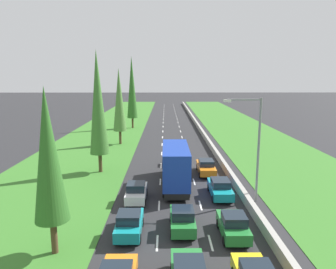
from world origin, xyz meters
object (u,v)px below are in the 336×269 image
Objects in this scene: poplar_tree_third at (119,100)px; teal_hatchback_left_lane at (129,223)px; white_hatchback_centre_lane at (177,157)px; poplar_tree_nearest at (48,156)px; green_hatchback_centre_lane at (182,219)px; street_light_mast at (255,143)px; white_hatchback_left_lane at (136,192)px; poplar_tree_fourth at (132,87)px; green_hatchback_right_lane at (233,225)px; poplar_tree_second at (98,103)px; orange_sedan_right_lane at (206,167)px; teal_sedan_right_lane at (220,188)px; blue_box_truck_centre_lane at (175,165)px.

teal_hatchback_left_lane is at bearing -80.68° from poplar_tree_third.
white_hatchback_centre_lane is 22.30m from poplar_tree_nearest.
street_light_mast is (6.35, 5.19, 4.40)m from green_hatchback_centre_lane.
poplar_tree_fourth is (-4.41, 39.21, 7.67)m from white_hatchback_left_lane.
green_hatchback_right_lane is 20.17m from poplar_tree_second.
green_hatchback_centre_lane and green_hatchback_right_lane have the same top height.
orange_sedan_right_lane is at bearing 111.25° from street_light_mast.
poplar_tree_second is 30.78m from poplar_tree_fourth.
teal_hatchback_left_lane is at bearing -117.24° from orange_sedan_right_lane.
poplar_tree_second reaches higher than orange_sedan_right_lane.
teal_sedan_right_lane is at bearing 7.69° from white_hatchback_left_lane.
poplar_tree_nearest is (-8.25, -20.02, 5.33)m from white_hatchback_centre_lane.
street_light_mast is (14.35, 8.01, -0.93)m from poplar_tree_nearest.
green_hatchback_centre_lane is at bearing -54.77° from white_hatchback_left_lane.
teal_hatchback_left_lane is at bearing -137.08° from teal_sedan_right_lane.
poplar_tree_fourth is at bearing 96.42° from white_hatchback_left_lane.
teal_hatchback_left_lane is 0.87× the size of teal_sedan_right_lane.
blue_box_truck_centre_lane is at bearing 47.74° from white_hatchback_left_lane.
orange_sedan_right_lane is 1.15× the size of white_hatchback_left_lane.
poplar_tree_nearest is at bearing -152.83° from teal_hatchback_left_lane.
poplar_tree_nearest is (-7.77, -11.95, 3.98)m from blue_box_truck_centre_lane.
teal_sedan_right_lane is at bearing -72.74° from poplar_tree_fourth.
poplar_tree_nearest is 1.14× the size of street_light_mast.
white_hatchback_left_lane is 12.01m from poplar_tree_second.
white_hatchback_left_lane is 0.29× the size of poplar_tree_second.
orange_sedan_right_lane is at bearing 47.52° from white_hatchback_left_lane.
green_hatchback_right_lane is at bearing -41.13° from white_hatchback_left_lane.
poplar_tree_fourth reaches higher than white_hatchback_centre_lane.
poplar_tree_nearest is 31.47m from poplar_tree_third.
poplar_tree_third is at bearing 106.47° from green_hatchback_centre_lane.
poplar_tree_second is (-0.59, 16.54, 1.70)m from poplar_tree_nearest.
white_hatchback_centre_lane is at bearing 99.78° from green_hatchback_right_lane.
green_hatchback_centre_lane is at bearing -140.77° from street_light_mast.
teal_sedan_right_lane is 6.70m from orange_sedan_right_lane.
orange_sedan_right_lane is 34.40m from poplar_tree_fourth.
orange_sedan_right_lane is 9.45m from street_light_mast.
poplar_tree_second is at bearing 129.25° from green_hatchback_right_lane.
poplar_tree_fourth is at bearing 104.22° from green_hatchback_right_lane.
white_hatchback_centre_lane is at bearing 89.15° from green_hatchback_centre_lane.
green_hatchback_centre_lane is at bearing 9.38° from teal_hatchback_left_lane.
teal_hatchback_left_lane is at bearing -84.34° from poplar_tree_fourth.
poplar_tree_nearest is at bearing -170.52° from green_hatchback_right_lane.
blue_box_truck_centre_lane is at bearing 70.54° from teal_hatchback_left_lane.
green_hatchback_centre_lane reaches higher than orange_sedan_right_lane.
poplar_tree_third is at bearing 118.64° from teal_sedan_right_lane.
poplar_tree_fourth is at bearing 102.60° from blue_box_truck_centre_lane.
blue_box_truck_centre_lane reaches higher than white_hatchback_left_lane.
green_hatchback_right_lane is at bearing -80.22° from white_hatchback_centre_lane.
green_hatchback_right_lane is 0.38× the size of poplar_tree_nearest.
teal_hatchback_left_lane reaches higher than orange_sedan_right_lane.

